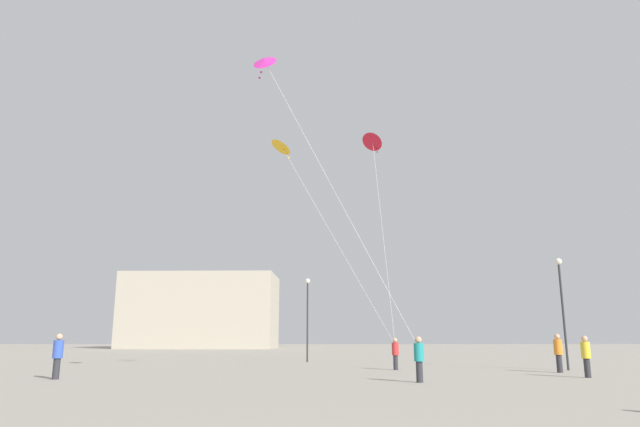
{
  "coord_description": "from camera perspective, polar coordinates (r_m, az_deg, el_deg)",
  "views": [
    {
      "loc": [
        -0.16,
        -6.43,
        1.67
      ],
      "look_at": [
        0.0,
        16.62,
        6.79
      ],
      "focal_mm": 31.49,
      "sensor_mm": 36.0,
      "label": 1
    }
  ],
  "objects": [
    {
      "name": "person_in_yellow",
      "position": [
        27.45,
        25.41,
        -12.81
      ],
      "size": [
        0.38,
        0.38,
        1.76
      ],
      "rotation": [
        0.0,
        0.0,
        5.48
      ],
      "color": "#2D2D33",
      "rests_on": "ground_plane"
    },
    {
      "name": "person_in_red",
      "position": [
        31.14,
        7.67,
        -13.8
      ],
      "size": [
        0.36,
        0.36,
        1.66
      ],
      "rotation": [
        0.0,
        0.0,
        3.69
      ],
      "color": "#2D2D33",
      "rests_on": "ground_plane"
    },
    {
      "name": "person_in_teal",
      "position": [
        22.62,
        10.02,
        -14.17
      ],
      "size": [
        0.38,
        0.38,
        1.72
      ],
      "rotation": [
        0.0,
        0.0,
        5.95
      ],
      "color": "#2D2D33",
      "rests_on": "ground_plane"
    },
    {
      "name": "person_in_orange",
      "position": [
        30.88,
        23.06,
        -12.75
      ],
      "size": [
        0.41,
        0.41,
        1.87
      ],
      "rotation": [
        0.0,
        0.0,
        5.02
      ],
      "color": "#2D2D33",
      "rests_on": "ground_plane"
    },
    {
      "name": "person_in_blue",
      "position": [
        26.3,
        -25.1,
        -12.81
      ],
      "size": [
        0.4,
        0.4,
        1.84
      ],
      "rotation": [
        0.0,
        0.0,
        2.34
      ],
      "color": "#2D2D33",
      "rests_on": "ground_plane"
    },
    {
      "name": "kite_crimson_diamond",
      "position": [
        36.2,
        5.38,
        7.23
      ],
      "size": [
        1.74,
        3.94,
        13.17
      ],
      "color": "red"
    },
    {
      "name": "kite_magenta_diamond",
      "position": [
        25.82,
        -5.51,
        14.86
      ],
      "size": [
        6.89,
        1.09,
        12.84
      ],
      "color": "#D12899"
    },
    {
      "name": "kite_amber_diamond",
      "position": [
        31.08,
        -3.85,
        6.7
      ],
      "size": [
        6.9,
        2.32,
        11.06
      ],
      "color": "yellow"
    },
    {
      "name": "building_left_hall",
      "position": [
        96.14,
        -11.88,
        -9.7
      ],
      "size": [
        24.56,
        14.42,
        11.89
      ],
      "color": "#B2A893",
      "rests_on": "ground_plane"
    },
    {
      "name": "lamppost_east",
      "position": [
        33.2,
        23.35,
        -7.69
      ],
      "size": [
        0.36,
        0.36,
        5.92
      ],
      "color": "#2D2D30",
      "rests_on": "ground_plane"
    },
    {
      "name": "lamppost_west",
      "position": [
        40.76,
        -1.28,
        -9.45
      ],
      "size": [
        0.36,
        0.36,
        5.87
      ],
      "color": "#2D2D30",
      "rests_on": "ground_plane"
    }
  ]
}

